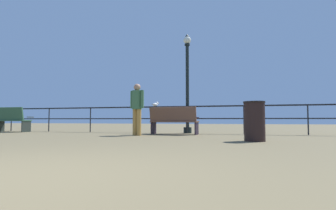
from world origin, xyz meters
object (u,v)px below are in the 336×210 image
(bench_near_left, at_px, (174,120))
(trash_bin, at_px, (254,121))
(seagull_on_rail, at_px, (155,104))
(bench_far_left, at_px, (11,119))
(lamppost_center, at_px, (187,81))
(person_by_bench, at_px, (137,106))

(bench_near_left, bearing_deg, trash_bin, -41.40)
(seagull_on_rail, xyz_separation_m, trash_bin, (3.43, -3.05, -0.63))
(trash_bin, bearing_deg, bench_far_left, 166.83)
(bench_near_left, distance_m, lamppost_center, 1.78)
(bench_near_left, distance_m, person_by_bench, 1.38)
(bench_near_left, bearing_deg, person_by_bench, -139.32)
(bench_near_left, xyz_separation_m, person_by_bench, (-0.99, -0.85, 0.44))
(trash_bin, bearing_deg, bench_near_left, 138.60)
(bench_near_left, distance_m, trash_bin, 3.34)
(bench_near_left, xyz_separation_m, trash_bin, (2.50, -2.21, -0.04))
(lamppost_center, bearing_deg, bench_near_left, -106.28)
(person_by_bench, bearing_deg, seagull_on_rail, 87.81)
(bench_far_left, xyz_separation_m, trash_bin, (9.41, -2.20, -0.07))
(person_by_bench, bearing_deg, bench_far_left, 171.82)
(person_by_bench, relative_size, seagull_on_rail, 4.56)
(bench_far_left, distance_m, trash_bin, 9.67)
(bench_far_left, distance_m, seagull_on_rail, 6.06)
(bench_far_left, relative_size, trash_bin, 1.57)
(bench_near_left, bearing_deg, bench_far_left, -179.96)
(bench_far_left, relative_size, person_by_bench, 0.88)
(lamppost_center, xyz_separation_m, trash_bin, (2.21, -3.20, -1.50))
(lamppost_center, height_order, trash_bin, lamppost_center)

